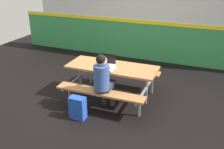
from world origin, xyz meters
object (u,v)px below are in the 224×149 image
Objects in this scene: student_nearer at (103,78)px; picnic_table_main at (112,73)px; laptop_silver at (107,63)px; backpack_dark at (78,108)px.

picnic_table_main is at bearing 94.91° from student_nearer.
backpack_dark is (-0.16, -1.03, -0.57)m from laptop_silver.
backpack_dark is at bearing -105.79° from picnic_table_main.
student_nearer is 0.62m from laptop_silver.
student_nearer is at bearing -85.09° from picnic_table_main.
picnic_table_main reaches higher than backpack_dark.
laptop_silver is (-0.17, 0.59, 0.08)m from student_nearer.
laptop_silver reaches higher than picnic_table_main.
backpack_dark is at bearing -98.83° from laptop_silver.
laptop_silver is 0.73× the size of backpack_dark.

